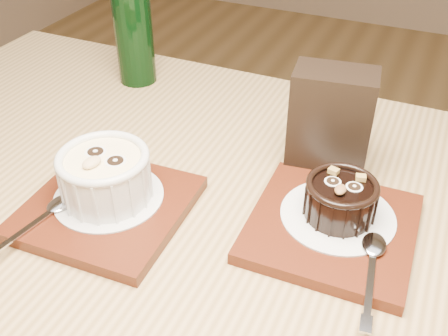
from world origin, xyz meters
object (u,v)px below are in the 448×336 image
object	(u,v)px
tray_left	(108,208)
green_bottle	(133,29)
tray_right	(332,228)
condiment_stand	(330,122)
ramekin_dark	(341,198)
ramekin_white	(105,174)
table	(214,288)

from	to	relation	value
tray_left	green_bottle	distance (m)	0.36
tray_right	condiment_stand	size ratio (longest dim) A/B	1.29
ramekin_dark	condiment_stand	size ratio (longest dim) A/B	0.57
ramekin_white	green_bottle	bearing A→B (deg)	126.61
ramekin_white	ramekin_dark	distance (m)	0.27
table	ramekin_white	xyz separation A→B (m)	(-0.13, -0.01, 0.14)
tray_right	green_bottle	world-z (taller)	green_bottle
ramekin_white	tray_right	size ratio (longest dim) A/B	0.59
ramekin_dark	condiment_stand	bearing A→B (deg)	112.28
table	tray_left	xyz separation A→B (m)	(-0.13, -0.02, 0.10)
green_bottle	table	bearing A→B (deg)	-46.44
green_bottle	ramekin_dark	bearing A→B (deg)	-29.05
ramekin_dark	tray_left	bearing A→B (deg)	-160.90
table	condiment_stand	xyz separation A→B (m)	(0.08, 0.18, 0.16)
condiment_stand	green_bottle	distance (m)	0.38
ramekin_dark	tray_right	bearing A→B (deg)	-99.98
tray_left	tray_right	distance (m)	0.26
ramekin_white	tray_right	world-z (taller)	ramekin_white
condiment_stand	table	bearing A→B (deg)	-114.07
green_bottle	ramekin_white	bearing A→B (deg)	-64.06
tray_right	condiment_stand	xyz separation A→B (m)	(-0.04, 0.12, 0.06)
table	green_bottle	distance (m)	0.45
tray_left	ramekin_white	bearing A→B (deg)	110.33
tray_right	green_bottle	bearing A→B (deg)	149.32
table	ramekin_dark	distance (m)	0.19
green_bottle	tray_left	bearing A→B (deg)	-64.23
table	tray_right	xyz separation A→B (m)	(0.12, 0.06, 0.10)
ramekin_white	tray_left	bearing A→B (deg)	-58.99
table	ramekin_dark	world-z (taller)	ramekin_dark
ramekin_white	green_bottle	size ratio (longest dim) A/B	0.46
tray_left	condiment_stand	world-z (taller)	condiment_stand
ramekin_white	tray_right	bearing A→B (deg)	24.89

